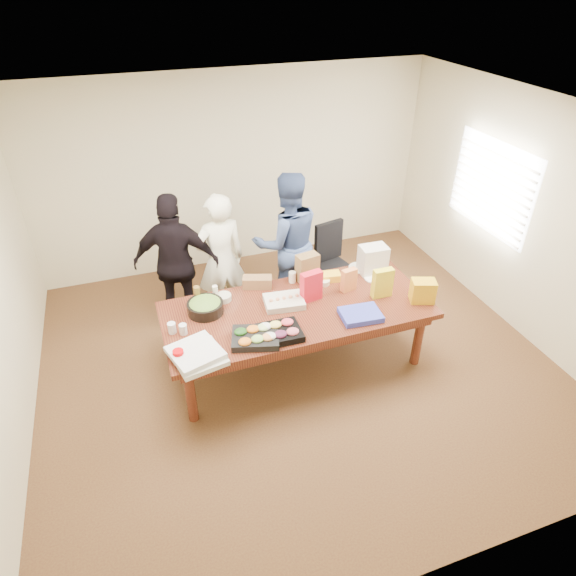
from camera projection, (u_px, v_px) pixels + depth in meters
name	position (u px, v px, depth m)	size (l,w,h in m)	color
floor	(297.00, 362.00, 5.61)	(5.50, 5.00, 0.02)	#47301E
ceiling	(300.00, 117.00, 4.10)	(5.50, 5.00, 0.02)	white
wall_back	(235.00, 172.00, 6.82)	(5.50, 0.04, 2.70)	beige
wall_front	(446.00, 462.00, 2.89)	(5.50, 0.04, 2.70)	beige
wall_right	(525.00, 218.00, 5.61)	(0.04, 5.00, 2.70)	beige
window_panel	(491.00, 187.00, 5.99)	(0.03, 1.40, 1.10)	white
window_blinds	(488.00, 187.00, 5.98)	(0.04, 1.36, 1.00)	beige
conference_table	(297.00, 336.00, 5.39)	(2.80, 1.20, 0.75)	#4C1C0F
office_chair	(333.00, 266.00, 6.41)	(0.50, 0.50, 0.98)	black
person_center	(221.00, 260.00, 5.82)	(0.61, 0.40, 1.68)	#EBE9CE
person_right	(287.00, 243.00, 6.06)	(0.88, 0.68, 1.80)	#3A4D7E
person_left	(177.00, 263.00, 5.73)	(1.00, 0.42, 1.71)	black
veggie_tray	(255.00, 338.00, 4.72)	(0.45, 0.35, 0.07)	black
fruit_tray	(278.00, 333.00, 4.78)	(0.44, 0.35, 0.07)	black
sheet_cake	(284.00, 302.00, 5.22)	(0.41, 0.31, 0.07)	beige
salad_bowl	(205.00, 307.00, 5.09)	(0.37, 0.37, 0.12)	black
chip_bag_blue	(361.00, 315.00, 5.03)	(0.40, 0.30, 0.06)	#343EB9
chip_bag_red	(311.00, 286.00, 5.22)	(0.23, 0.09, 0.34)	red
chip_bag_yellow	(382.00, 283.00, 5.28)	(0.22, 0.09, 0.33)	yellow
chip_bag_orange	(349.00, 280.00, 5.39)	(0.17, 0.08, 0.26)	#EA8143
mayo_jar	(292.00, 277.00, 5.57)	(0.08, 0.08, 0.13)	white
mustard_bottle	(307.00, 278.00, 5.52)	(0.06, 0.06, 0.16)	orange
dressing_bottle	(197.00, 295.00, 5.19)	(0.07, 0.07, 0.21)	brown
ranch_bottle	(215.00, 293.00, 5.26)	(0.06, 0.06, 0.17)	#EBE5CA
banana_bunch	(329.00, 277.00, 5.61)	(0.26, 0.15, 0.09)	yellow
bread_loaf	(257.00, 282.00, 5.48)	(0.32, 0.14, 0.13)	brown
kraft_bag	(307.00, 267.00, 5.55)	(0.25, 0.14, 0.32)	brown
red_cup	(179.00, 356.00, 4.45)	(0.10, 0.10, 0.13)	#D00004
clear_cup_a	(183.00, 329.00, 4.80)	(0.08, 0.08, 0.11)	silver
clear_cup_b	(172.00, 328.00, 4.81)	(0.08, 0.08, 0.11)	white
pizza_box_lower	(199.00, 357.00, 4.50)	(0.43, 0.43, 0.05)	silver
pizza_box_upper	(195.00, 352.00, 4.48)	(0.43, 0.43, 0.05)	silver
plate_a	(374.00, 278.00, 5.66)	(0.24, 0.24, 0.01)	white
plate_b	(359.00, 268.00, 5.84)	(0.25, 0.25, 0.02)	beige
dip_bowl_a	(324.00, 282.00, 5.55)	(0.13, 0.13, 0.05)	beige
dip_bowl_b	(224.00, 297.00, 5.28)	(0.17, 0.17, 0.07)	beige
grocery_bag_white	(373.00, 259.00, 5.70)	(0.31, 0.22, 0.33)	silver
grocery_bag_yellow	(423.00, 291.00, 5.23)	(0.25, 0.17, 0.25)	gold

